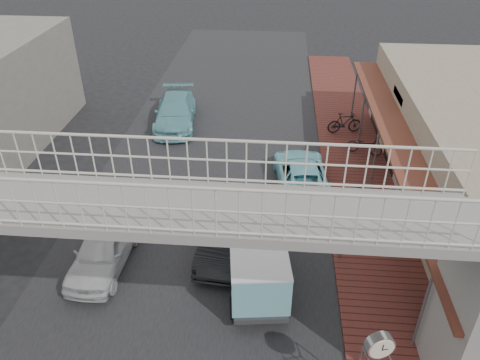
% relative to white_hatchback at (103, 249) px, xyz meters
% --- Properties ---
extents(ground, '(120.00, 120.00, 0.00)m').
position_rel_white_hatchback_xyz_m(ground, '(2.79, 0.41, -0.68)').
color(ground, black).
rests_on(ground, ground).
extents(road_strip, '(10.00, 60.00, 0.01)m').
position_rel_white_hatchback_xyz_m(road_strip, '(2.79, 0.41, -0.67)').
color(road_strip, black).
rests_on(road_strip, ground).
extents(sidewalk, '(3.00, 40.00, 0.10)m').
position_rel_white_hatchback_xyz_m(sidewalk, '(9.29, 3.41, -0.63)').
color(sidewalk, maroon).
rests_on(sidewalk, ground).
extents(footbridge, '(16.40, 2.40, 6.34)m').
position_rel_white_hatchback_xyz_m(footbridge, '(2.79, -3.59, 2.50)').
color(footbridge, gray).
rests_on(footbridge, ground).
extents(white_hatchback, '(1.72, 4.02, 1.35)m').
position_rel_white_hatchback_xyz_m(white_hatchback, '(0.00, 0.00, 0.00)').
color(white_hatchback, silver).
rests_on(white_hatchback, ground).
extents(dark_sedan, '(1.99, 4.61, 1.48)m').
position_rel_white_hatchback_xyz_m(dark_sedan, '(4.11, 1.27, 0.06)').
color(dark_sedan, black).
rests_on(dark_sedan, ground).
extents(angkot_curb, '(2.58, 4.77, 1.27)m').
position_rel_white_hatchback_xyz_m(angkot_curb, '(6.76, 5.47, -0.04)').
color(angkot_curb, '#7FD1DC').
rests_on(angkot_curb, ground).
extents(angkot_far, '(2.60, 5.21, 1.45)m').
position_rel_white_hatchback_xyz_m(angkot_far, '(0.20, 11.09, 0.05)').
color(angkot_far, '#68ACB5').
rests_on(angkot_far, ground).
extents(angkot_van, '(2.19, 4.04, 1.89)m').
position_rel_white_hatchback_xyz_m(angkot_van, '(5.20, -0.55, 0.52)').
color(angkot_van, black).
rests_on(angkot_van, ground).
extents(motorcycle_near, '(1.79, 1.11, 0.89)m').
position_rel_white_hatchback_xyz_m(motorcycle_near, '(9.83, 8.43, -0.13)').
color(motorcycle_near, black).
rests_on(motorcycle_near, sidewalk).
extents(motorcycle_far, '(1.88, 0.91, 1.09)m').
position_rel_white_hatchback_xyz_m(motorcycle_far, '(9.11, 10.65, -0.03)').
color(motorcycle_far, black).
rests_on(motorcycle_far, sidewalk).
extents(street_clock, '(0.69, 0.63, 2.69)m').
position_rel_white_hatchback_xyz_m(street_clock, '(8.09, -4.61, 1.65)').
color(street_clock, '#59595B').
rests_on(street_clock, sidewalk).
extents(arrow_sign, '(1.64, 1.12, 2.73)m').
position_rel_white_hatchback_xyz_m(arrow_sign, '(8.61, 1.16, 1.63)').
color(arrow_sign, '#59595B').
rests_on(arrow_sign, sidewalk).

